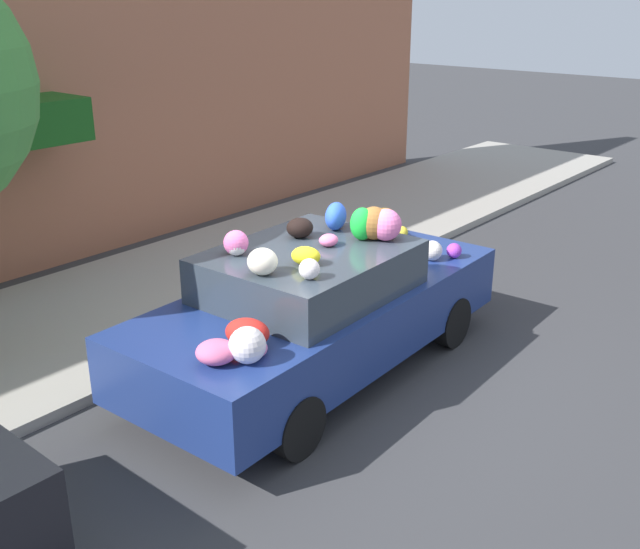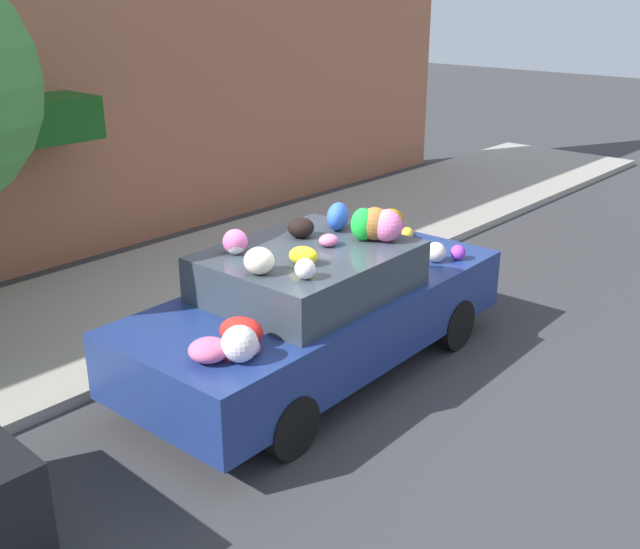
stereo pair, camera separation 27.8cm
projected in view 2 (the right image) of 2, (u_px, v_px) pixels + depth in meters
name	position (u px, v px, depth m)	size (l,w,h in m)	color
ground_plane	(311.00, 365.00, 7.95)	(60.00, 60.00, 0.00)	#38383A
sidewalk_curb	(158.00, 295.00, 9.62)	(24.00, 3.20, 0.12)	#9E998E
building_facade	(34.00, 41.00, 9.88)	(18.00, 1.20, 6.30)	#B26B4C
fire_hydrant	(272.00, 259.00, 9.71)	(0.20, 0.20, 0.70)	red
art_car	(319.00, 305.00, 7.59)	(4.41, 1.90, 1.71)	navy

